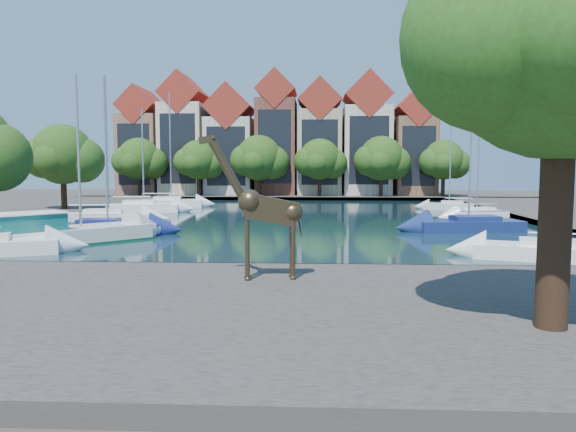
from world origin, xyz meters
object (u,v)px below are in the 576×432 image
object	(u,v)px
plane_tree	(568,38)
sailboat_right_a	(541,248)
motorsailer	(55,232)
giraffe_statue	(263,209)

from	to	relation	value
plane_tree	sailboat_right_a	bearing A→B (deg)	70.05
plane_tree	sailboat_right_a	size ratio (longest dim) A/B	1.07
plane_tree	motorsailer	size ratio (longest dim) A/B	1.10
plane_tree	motorsailer	xyz separation A→B (m)	(-20.85, 16.58, -6.85)
plane_tree	giraffe_statue	world-z (taller)	plane_tree
giraffe_statue	sailboat_right_a	world-z (taller)	sailboat_right_a
plane_tree	motorsailer	world-z (taller)	plane_tree
motorsailer	plane_tree	bearing A→B (deg)	-38.50
motorsailer	sailboat_right_a	bearing A→B (deg)	-7.97
giraffe_statue	motorsailer	size ratio (longest dim) A/B	0.53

